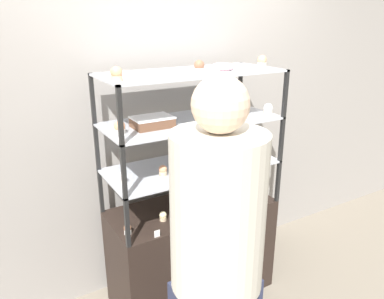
% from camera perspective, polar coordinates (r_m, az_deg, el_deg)
% --- Properties ---
extents(ground_plane, '(20.00, 20.00, 0.00)m').
position_cam_1_polar(ground_plane, '(3.06, -0.00, -20.73)').
color(ground_plane, gray).
extents(back_wall, '(8.00, 0.05, 2.60)m').
position_cam_1_polar(back_wall, '(2.77, -4.18, 5.32)').
color(back_wall, gray).
rests_on(back_wall, ground_plane).
extents(display_base, '(1.15, 0.50, 0.73)m').
position_cam_1_polar(display_base, '(2.84, -0.00, -15.10)').
color(display_base, black).
rests_on(display_base, ground_plane).
extents(display_riser_lower, '(1.15, 0.50, 0.31)m').
position_cam_1_polar(display_riser_lower, '(2.53, -0.00, -2.75)').
color(display_riser_lower, black).
rests_on(display_riser_lower, display_base).
extents(display_riser_middle, '(1.15, 0.50, 0.31)m').
position_cam_1_polar(display_riser_middle, '(2.43, -0.00, 4.06)').
color(display_riser_middle, black).
rests_on(display_riser_middle, display_riser_lower).
extents(display_riser_upper, '(1.15, 0.50, 0.31)m').
position_cam_1_polar(display_riser_upper, '(2.36, -0.00, 11.35)').
color(display_riser_upper, black).
rests_on(display_riser_upper, display_riser_middle).
extents(layer_cake_centerpiece, '(0.21, 0.21, 0.14)m').
position_cam_1_polar(layer_cake_centerpiece, '(2.64, 0.68, -7.05)').
color(layer_cake_centerpiece, beige).
rests_on(layer_cake_centerpiece, display_base).
extents(sheet_cake_frosted, '(0.24, 0.17, 0.06)m').
position_cam_1_polar(sheet_cake_frosted, '(2.27, -6.08, 4.22)').
color(sheet_cake_frosted, brown).
rests_on(sheet_cake_frosted, display_riser_middle).
extents(cupcake_0, '(0.05, 0.05, 0.06)m').
position_cam_1_polar(cupcake_0, '(2.36, -9.78, -11.88)').
color(cupcake_0, white).
rests_on(cupcake_0, display_base).
extents(cupcake_1, '(0.05, 0.05, 0.06)m').
position_cam_1_polar(cupcake_1, '(2.47, -4.44, -10.08)').
color(cupcake_1, '#CCB28C').
rests_on(cupcake_1, display_base).
extents(cupcake_2, '(0.05, 0.05, 0.06)m').
position_cam_1_polar(cupcake_2, '(2.69, 6.29, -7.56)').
color(cupcake_2, '#CCB28C').
rests_on(cupcake_2, display_base).
extents(cupcake_3, '(0.05, 0.05, 0.06)m').
position_cam_1_polar(cupcake_3, '(2.87, 10.09, -5.91)').
color(cupcake_3, white).
rests_on(cupcake_3, display_base).
extents(price_tag_0, '(0.04, 0.00, 0.04)m').
position_cam_1_polar(price_tag_0, '(2.31, -5.35, -12.65)').
color(price_tag_0, white).
rests_on(price_tag_0, display_base).
extents(cupcake_4, '(0.05, 0.05, 0.07)m').
position_cam_1_polar(cupcake_4, '(2.27, -10.64, -4.29)').
color(cupcake_4, white).
rests_on(cupcake_4, display_riser_lower).
extents(cupcake_5, '(0.05, 0.05, 0.07)m').
position_cam_1_polar(cupcake_5, '(2.35, -4.45, -3.21)').
color(cupcake_5, '#CCB28C').
rests_on(cupcake_5, display_riser_lower).
extents(cupcake_6, '(0.05, 0.05, 0.07)m').
position_cam_1_polar(cupcake_6, '(2.43, 0.93, -2.30)').
color(cupcake_6, beige).
rests_on(cupcake_6, display_riser_lower).
extents(cupcake_7, '(0.05, 0.05, 0.07)m').
position_cam_1_polar(cupcake_7, '(2.60, 5.59, -0.93)').
color(cupcake_7, beige).
rests_on(cupcake_7, display_riser_lower).
extents(cupcake_8, '(0.05, 0.05, 0.07)m').
position_cam_1_polar(cupcake_8, '(2.74, 9.97, -0.04)').
color(cupcake_8, white).
rests_on(cupcake_8, display_riser_lower).
extents(price_tag_1, '(0.04, 0.00, 0.04)m').
position_cam_1_polar(price_tag_1, '(2.50, 8.89, -2.20)').
color(price_tag_1, white).
rests_on(price_tag_1, display_riser_lower).
extents(cupcake_9, '(0.06, 0.06, 0.08)m').
position_cam_1_polar(cupcake_9, '(2.16, -10.96, 3.28)').
color(cupcake_9, white).
rests_on(cupcake_9, display_riser_middle).
extents(cupcake_10, '(0.06, 0.06, 0.08)m').
position_cam_1_polar(cupcake_10, '(2.47, 3.85, 5.62)').
color(cupcake_10, beige).
rests_on(cupcake_10, display_riser_middle).
extents(cupcake_11, '(0.06, 0.06, 0.08)m').
position_cam_1_polar(cupcake_11, '(2.61, 11.51, 6.03)').
color(cupcake_11, beige).
rests_on(cupcake_11, display_riser_middle).
extents(price_tag_2, '(0.04, 0.00, 0.04)m').
position_cam_1_polar(price_tag_2, '(2.39, 8.90, 4.65)').
color(price_tag_2, white).
rests_on(price_tag_2, display_riser_middle).
extents(cupcake_12, '(0.06, 0.06, 0.08)m').
position_cam_1_polar(cupcake_12, '(2.02, -11.44, 11.21)').
color(cupcake_12, '#CCB28C').
rests_on(cupcake_12, display_riser_upper).
extents(cupcake_13, '(0.06, 0.06, 0.08)m').
position_cam_1_polar(cupcake_13, '(2.29, 1.21, 12.50)').
color(cupcake_13, white).
rests_on(cupcake_13, display_riser_upper).
extents(cupcake_14, '(0.06, 0.06, 0.08)m').
position_cam_1_polar(cupcake_14, '(2.63, 10.62, 13.09)').
color(cupcake_14, beige).
rests_on(cupcake_14, display_riser_upper).
extents(price_tag_3, '(0.04, 0.00, 0.04)m').
position_cam_1_polar(price_tag_3, '(2.18, 3.84, 11.73)').
color(price_tag_3, white).
rests_on(price_tag_3, display_riser_upper).
extents(donut_glazed, '(0.14, 0.14, 0.04)m').
position_cam_1_polar(donut_glazed, '(2.43, 4.73, 12.48)').
color(donut_glazed, '#EFB2BC').
rests_on(donut_glazed, display_riser_upper).
extents(customer_figure, '(0.41, 0.41, 1.77)m').
position_cam_1_polar(customer_figure, '(1.76, 3.75, -16.28)').
color(customer_figure, '#282D47').
rests_on(customer_figure, ground_plane).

